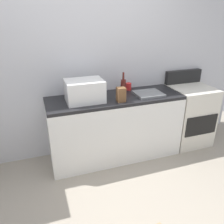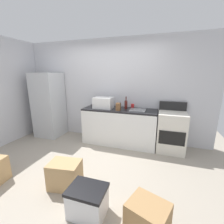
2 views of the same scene
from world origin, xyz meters
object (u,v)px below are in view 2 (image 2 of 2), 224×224
coffee_mug (133,106)px  storage_bin (88,201)px  cardboard_box_large (65,175)px  cardboard_box_small (148,216)px  stove_oven (171,131)px  microwave (104,103)px  knife_block (118,107)px  refrigerator (49,105)px  wine_bottle (126,104)px

coffee_mug → storage_bin: size_ratio=0.22×
cardboard_box_large → cardboard_box_small: size_ratio=1.06×
coffee_mug → cardboard_box_large: size_ratio=0.21×
stove_oven → cardboard_box_small: 2.11m
cardboard_box_small → storage_bin: size_ratio=0.96×
microwave → knife_block: bearing=-19.8°
refrigerator → storage_bin: (2.22, -2.06, -0.69)m
stove_oven → cardboard_box_small: stove_oven is taller
refrigerator → knife_block: (2.07, -0.13, 0.11)m
coffee_mug → knife_block: (-0.26, -0.39, 0.04)m
stove_oven → cardboard_box_large: 2.41m
refrigerator → microwave: refrigerator is taller
refrigerator → stove_oven: size_ratio=1.60×
cardboard_box_large → coffee_mug: bearing=71.4°
cardboard_box_large → microwave: bearing=90.6°
cardboard_box_large → cardboard_box_small: (1.28, -0.28, -0.05)m
refrigerator → microwave: (1.64, 0.03, 0.15)m
knife_block → cardboard_box_large: knife_block is taller
wine_bottle → storage_bin: (0.03, -2.17, -0.82)m
microwave → knife_block: (0.42, -0.15, -0.05)m
cardboard_box_small → microwave: bearing=122.7°
stove_oven → storage_bin: (-1.05, -2.11, -0.27)m
refrigerator → knife_block: 2.07m
wine_bottle → storage_bin: size_ratio=0.65×
wine_bottle → cardboard_box_large: bearing=-106.1°
microwave → cardboard_box_large: (0.02, -1.75, -0.83)m
cardboard_box_large → knife_block: bearing=75.7°
stove_oven → coffee_mug: (-0.94, 0.21, 0.48)m
stove_oven → knife_block: 1.33m
refrigerator → cardboard_box_large: bearing=-46.0°
cardboard_box_small → storage_bin: storage_bin is taller
stove_oven → wine_bottle: size_ratio=3.67×
wine_bottle → cardboard_box_small: size_ratio=0.68×
refrigerator → stove_oven: (3.27, 0.06, -0.42)m
cardboard_box_large → refrigerator: bearing=134.0°
wine_bottle → coffee_mug: wine_bottle is taller
stove_oven → microwave: (-1.63, -0.03, 0.57)m
refrigerator → storage_bin: refrigerator is taller
microwave → coffee_mug: 0.73m
cardboard_box_large → storage_bin: (0.56, -0.34, -0.02)m
knife_block → storage_bin: (0.15, -1.93, -0.80)m
microwave → cardboard_box_large: bearing=-89.4°
microwave → coffee_mug: microwave is taller
stove_oven → coffee_mug: bearing=167.7°
coffee_mug → storage_bin: (-0.11, -2.32, -0.76)m
knife_block → cardboard_box_small: size_ratio=0.41×
storage_bin → microwave: bearing=105.4°
wine_bottle → knife_block: wine_bottle is taller
coffee_mug → wine_bottle: bearing=-134.4°
microwave → cardboard_box_large: microwave is taller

